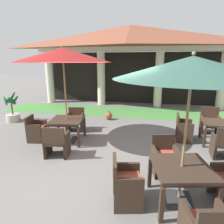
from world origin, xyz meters
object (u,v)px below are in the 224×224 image
(patio_umbrella_near_foreground, at_px, (63,56))
(patio_chair_mid_right_west, at_px, (183,128))
(patio_table_mid_right, at_px, (217,125))
(patio_chair_mid_right_north, at_px, (210,122))
(patio_table_near_foreground, at_px, (67,122))
(patio_chair_near_foreground_south, at_px, (57,142))
(patio_chair_mid_left_west, at_px, (126,183))
(potted_palm_left_edge, at_px, (13,114))
(patio_umbrella_mid_left, at_px, (192,69))
(terracotta_urn, at_px, (109,116))
(patio_table_mid_left, at_px, (182,171))
(patio_chair_near_foreground_west, at_px, (36,129))
(patio_chair_near_foreground_north, at_px, (75,120))
(patio_chair_mid_left_north, at_px, (165,157))

(patio_umbrella_near_foreground, height_order, patio_chair_mid_right_west, patio_umbrella_near_foreground)
(patio_table_mid_right, bearing_deg, patio_chair_mid_right_north, 85.60)
(patio_table_near_foreground, height_order, patio_chair_near_foreground_south, patio_chair_near_foreground_south)
(patio_chair_mid_left_west, relative_size, potted_palm_left_edge, 0.68)
(patio_umbrella_mid_left, bearing_deg, terracotta_urn, 115.82)
(patio_umbrella_mid_left, height_order, terracotta_urn, patio_umbrella_mid_left)
(patio_table_near_foreground, distance_m, patio_table_mid_left, 3.86)
(terracotta_urn, bearing_deg, patio_table_near_foreground, -107.17)
(terracotta_urn, bearing_deg, patio_chair_mid_right_north, -13.02)
(patio_table_near_foreground, bearing_deg, patio_chair_near_foreground_south, -82.16)
(patio_table_near_foreground, height_order, patio_chair_mid_right_north, patio_chair_mid_right_north)
(patio_table_near_foreground, relative_size, patio_table_mid_left, 0.97)
(patio_table_mid_right, bearing_deg, patio_chair_near_foreground_west, -171.47)
(patio_chair_near_foreground_south, height_order, patio_umbrella_mid_left, patio_umbrella_mid_left)
(patio_table_mid_left, bearing_deg, patio_umbrella_near_foreground, 144.48)
(patio_umbrella_near_foreground, distance_m, patio_table_mid_left, 4.36)
(patio_umbrella_mid_left, distance_m, potted_palm_left_edge, 7.69)
(patio_chair_near_foreground_west, bearing_deg, patio_umbrella_near_foreground, 90.00)
(patio_table_near_foreground, bearing_deg, patio_umbrella_mid_left, -35.52)
(patio_chair_near_foreground_north, xyz_separation_m, patio_chair_mid_right_north, (4.86, 0.66, 0.01))
(patio_chair_mid_right_west, relative_size, terracotta_urn, 2.10)
(patio_table_near_foreground, xyz_separation_m, patio_chair_mid_right_west, (3.66, 0.78, -0.23))
(patio_chair_near_foreground_north, bearing_deg, patio_chair_near_foreground_south, 90.00)
(patio_chair_mid_right_west, bearing_deg, patio_table_near_foreground, -73.52)
(patio_chair_near_foreground_west, relative_size, patio_table_mid_right, 0.89)
(patio_umbrella_near_foreground, relative_size, patio_chair_mid_left_west, 3.36)
(patio_umbrella_near_foreground, relative_size, patio_table_mid_right, 3.19)
(patio_chair_near_foreground_north, bearing_deg, patio_umbrella_mid_left, 127.24)
(patio_umbrella_mid_left, distance_m, patio_chair_mid_left_west, 2.21)
(patio_chair_near_foreground_north, relative_size, patio_umbrella_mid_left, 0.31)
(patio_chair_near_foreground_north, xyz_separation_m, patio_chair_mid_left_north, (3.08, -2.31, -0.01))
(patio_chair_near_foreground_south, bearing_deg, patio_chair_mid_right_north, 23.00)
(patio_chair_near_foreground_north, distance_m, patio_chair_mid_right_north, 4.90)
(patio_chair_near_foreground_north, xyz_separation_m, patio_chair_mid_left_west, (2.33, -3.48, 0.01))
(patio_chair_near_foreground_north, xyz_separation_m, patio_table_mid_right, (4.78, -0.32, 0.21))
(patio_umbrella_near_foreground, height_order, patio_chair_mid_right_north, patio_umbrella_near_foreground)
(patio_table_near_foreground, xyz_separation_m, terracotta_urn, (0.80, 2.60, -0.47))
(patio_table_near_foreground, relative_size, patio_umbrella_mid_left, 0.42)
(patio_chair_near_foreground_west, relative_size, patio_table_mid_left, 0.71)
(patio_chair_near_foreground_west, xyz_separation_m, patio_chair_near_foreground_north, (0.89, 1.18, 0.02))
(terracotta_urn, bearing_deg, patio_chair_mid_left_north, -61.11)
(patio_chair_near_foreground_south, bearing_deg, patio_table_near_foreground, 90.00)
(potted_palm_left_edge, distance_m, terracotta_urn, 4.15)
(patio_umbrella_mid_left, bearing_deg, patio_chair_mid_right_west, 80.34)
(patio_umbrella_mid_left, height_order, potted_palm_left_edge, patio_umbrella_mid_left)
(patio_chair_near_foreground_south, height_order, terracotta_urn, patio_chair_near_foreground_south)
(patio_table_mid_left, xyz_separation_m, patio_table_mid_right, (1.49, 2.95, -0.03))
(patio_umbrella_mid_left, bearing_deg, patio_umbrella_near_foreground, 144.48)
(patio_umbrella_mid_left, relative_size, patio_chair_mid_right_west, 3.01)
(patio_chair_mid_right_west, bearing_deg, patio_table_mid_left, -5.26)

